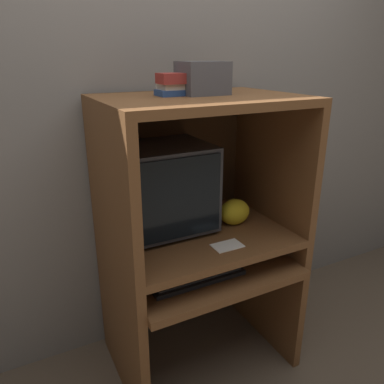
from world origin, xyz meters
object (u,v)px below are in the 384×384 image
keyboard (195,275)px  mouse (247,261)px  snack_bag (235,212)px  storage_box (203,78)px  crt_monitor (165,187)px  book_stack (176,85)px

keyboard → mouse: 0.28m
keyboard → snack_bag: size_ratio=2.77×
mouse → snack_bag: size_ratio=0.37×
keyboard → storage_box: 0.87m
mouse → snack_bag: (0.02, 0.16, 0.19)m
keyboard → snack_bag: snack_bag is taller
keyboard → storage_box: (0.14, 0.20, 0.83)m
crt_monitor → snack_bag: crt_monitor is taller
storage_box → keyboard: bearing=-124.8°
storage_box → book_stack: bearing=174.3°
book_stack → storage_box: storage_box is taller
keyboard → book_stack: size_ratio=2.70×
snack_bag → crt_monitor: bearing=162.9°
crt_monitor → book_stack: (0.05, -0.04, 0.47)m
keyboard → snack_bag: bearing=26.6°
mouse → book_stack: 0.88m
book_stack → keyboard: bearing=-94.1°
mouse → crt_monitor: bearing=140.2°
crt_monitor → snack_bag: bearing=-17.1°
storage_box → mouse: bearing=-54.8°
snack_bag → book_stack: 0.68m
keyboard → storage_box: bearing=55.2°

